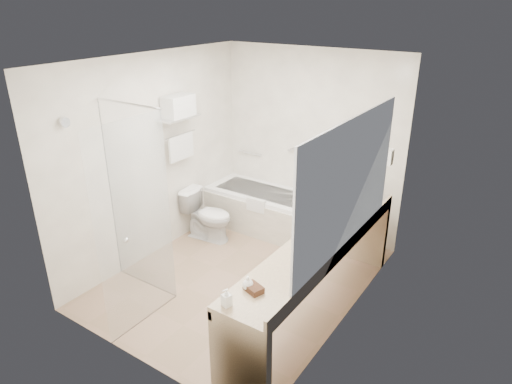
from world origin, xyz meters
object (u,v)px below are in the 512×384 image
Objects in this scene: bathtub at (264,209)px; amenity_basket at (254,288)px; toilet at (208,216)px; water_bottle_left at (331,212)px; vanity_counter at (317,263)px.

amenity_basket reaches higher than bathtub.
bathtub is 2.32× the size of toilet.
water_bottle_left is at bearing 91.24° from amenity_basket.
amenity_basket is (1.88, -1.68, 0.54)m from toilet.
vanity_counter is at bearing -42.35° from bathtub.
amenity_basket reaches higher than toilet.
bathtub is 9.85× the size of amenity_basket.
vanity_counter is 2.12m from toilet.
bathtub is 0.83m from toilet.
vanity_counter is 1.01m from amenity_basket.
water_bottle_left reaches higher than vanity_counter.
amenity_basket is at bearing -58.81° from bathtub.
toilet is (-1.97, 0.70, -0.30)m from vanity_counter.
water_bottle_left is (-0.03, 1.54, 0.06)m from amenity_basket.
amenity_basket is (1.43, -2.37, 0.60)m from bathtub.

